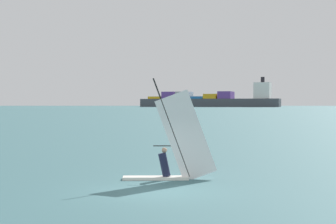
# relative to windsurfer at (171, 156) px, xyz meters

# --- Properties ---
(ground_plane) EXTENTS (4000.00, 4000.00, 0.00)m
(ground_plane) POSITION_rel_windsurfer_xyz_m (0.77, -2.88, -0.96)
(ground_plane) COLOR #386066
(windsurfer) EXTENTS (3.60, 1.95, 4.24)m
(windsurfer) POSITION_rel_windsurfer_xyz_m (0.00, 0.00, 0.00)
(windsurfer) COLOR white
(windsurfer) RESTS_ON ground_plane
(cargo_ship) EXTENTS (152.55, 48.83, 31.70)m
(cargo_ship) POSITION_rel_windsurfer_xyz_m (-184.62, 526.58, 6.61)
(cargo_ship) COLOR #3F444C
(cargo_ship) RESTS_ON ground_plane
(distant_headland) EXTENTS (1370.38, 787.31, 42.15)m
(distant_headland) POSITION_rel_windsurfer_xyz_m (-158.00, 1340.27, 20.12)
(distant_headland) COLOR #4C564C
(distant_headland) RESTS_ON ground_plane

